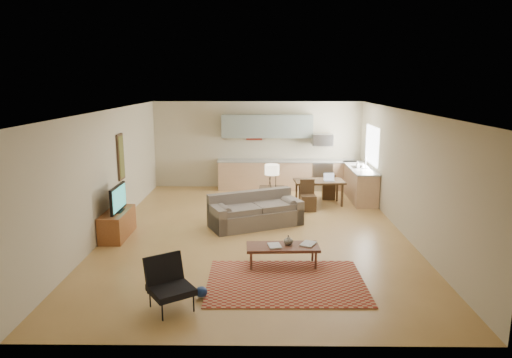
{
  "coord_description": "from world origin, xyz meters",
  "views": [
    {
      "loc": [
        0.11,
        -9.74,
        3.3
      ],
      "look_at": [
        0.0,
        0.3,
        1.15
      ],
      "focal_mm": 32.0,
      "sensor_mm": 36.0,
      "label": 1
    }
  ],
  "objects_px": {
    "dining_table": "(319,192)",
    "armchair": "(171,285)",
    "tv_credenza": "(117,224)",
    "coffee_table": "(283,256)",
    "console_table": "(272,201)",
    "sofa": "(256,210)"
  },
  "relations": [
    {
      "from": "dining_table",
      "to": "sofa",
      "type": "bearing_deg",
      "value": -135.93
    },
    {
      "from": "coffee_table",
      "to": "console_table",
      "type": "distance_m",
      "value": 3.22
    },
    {
      "from": "coffee_table",
      "to": "dining_table",
      "type": "xyz_separation_m",
      "value": [
        1.19,
        4.3,
        0.14
      ]
    },
    {
      "from": "coffee_table",
      "to": "tv_credenza",
      "type": "relative_size",
      "value": 1.07
    },
    {
      "from": "sofa",
      "to": "armchair",
      "type": "xyz_separation_m",
      "value": [
        -1.2,
        -4.01,
        0.0
      ]
    },
    {
      "from": "dining_table",
      "to": "armchair",
      "type": "bearing_deg",
      "value": -120.41
    },
    {
      "from": "sofa",
      "to": "dining_table",
      "type": "xyz_separation_m",
      "value": [
        1.7,
        1.92,
        -0.05
      ]
    },
    {
      "from": "tv_credenza",
      "to": "console_table",
      "type": "height_order",
      "value": "console_table"
    },
    {
      "from": "tv_credenza",
      "to": "console_table",
      "type": "xyz_separation_m",
      "value": [
        3.38,
        1.63,
        0.08
      ]
    },
    {
      "from": "tv_credenza",
      "to": "dining_table",
      "type": "distance_m",
      "value": 5.42
    },
    {
      "from": "armchair",
      "to": "tv_credenza",
      "type": "distance_m",
      "value": 3.68
    },
    {
      "from": "coffee_table",
      "to": "dining_table",
      "type": "bearing_deg",
      "value": 72.23
    },
    {
      "from": "coffee_table",
      "to": "tv_credenza",
      "type": "xyz_separation_m",
      "value": [
        -3.5,
        1.58,
        0.09
      ]
    },
    {
      "from": "armchair",
      "to": "tv_credenza",
      "type": "height_order",
      "value": "armchair"
    },
    {
      "from": "tv_credenza",
      "to": "dining_table",
      "type": "bearing_deg",
      "value": 30.06
    },
    {
      "from": "sofa",
      "to": "console_table",
      "type": "bearing_deg",
      "value": 40.44
    },
    {
      "from": "tv_credenza",
      "to": "sofa",
      "type": "bearing_deg",
      "value": 14.9
    },
    {
      "from": "tv_credenza",
      "to": "coffee_table",
      "type": "bearing_deg",
      "value": -24.3
    },
    {
      "from": "sofa",
      "to": "tv_credenza",
      "type": "height_order",
      "value": "sofa"
    },
    {
      "from": "armchair",
      "to": "console_table",
      "type": "bearing_deg",
      "value": 38.03
    },
    {
      "from": "sofa",
      "to": "dining_table",
      "type": "height_order",
      "value": "sofa"
    },
    {
      "from": "coffee_table",
      "to": "dining_table",
      "type": "height_order",
      "value": "dining_table"
    }
  ]
}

